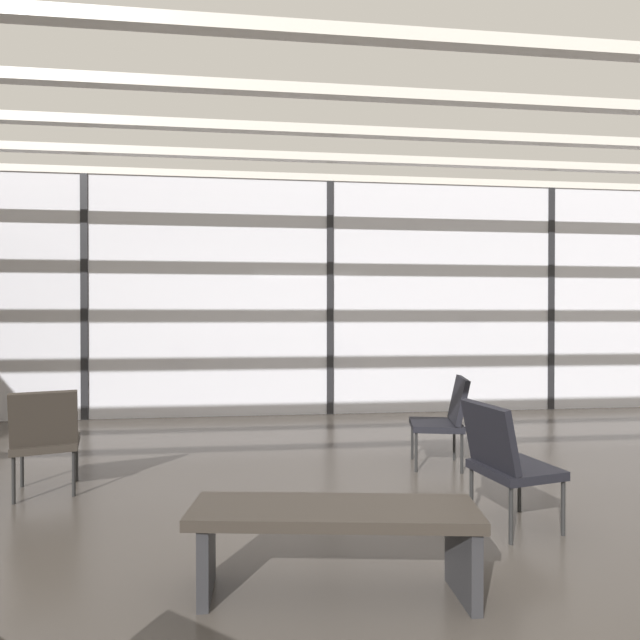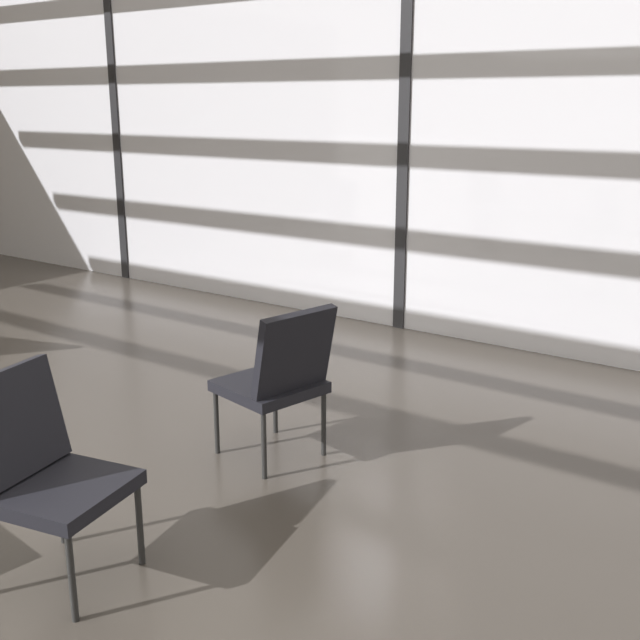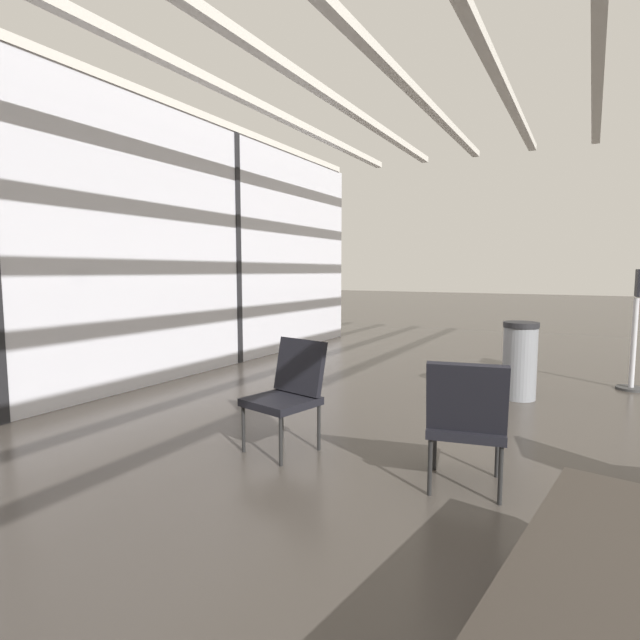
% 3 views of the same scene
% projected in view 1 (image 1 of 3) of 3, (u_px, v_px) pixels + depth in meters
% --- Properties ---
extents(ground_plane, '(60.00, 60.00, 0.00)m').
position_uv_depth(ground_plane, '(479.00, 638.00, 2.24)').
color(ground_plane, '#38332D').
extents(glass_curtain_wall, '(14.00, 0.08, 3.47)m').
position_uv_depth(glass_curtain_wall, '(330.00, 298.00, 7.40)').
color(glass_curtain_wall, silver).
rests_on(glass_curtain_wall, ground).
extents(window_mullion_0, '(0.10, 0.12, 3.47)m').
position_uv_depth(window_mullion_0, '(85.00, 297.00, 7.01)').
color(window_mullion_0, black).
rests_on(window_mullion_0, ground).
extents(window_mullion_1, '(0.10, 0.12, 3.47)m').
position_uv_depth(window_mullion_1, '(330.00, 298.00, 7.40)').
color(window_mullion_1, black).
rests_on(window_mullion_1, ground).
extents(window_mullion_2, '(0.10, 0.12, 3.47)m').
position_uv_depth(window_mullion_2, '(550.00, 299.00, 7.78)').
color(window_mullion_2, black).
rests_on(window_mullion_2, ground).
extents(ceiling_slats, '(13.72, 6.72, 0.10)m').
position_uv_depth(ceiling_slats, '(382.00, 68.00, 4.10)').
color(ceiling_slats, beige).
rests_on(ceiling_slats, glass_curtain_wall).
extents(parked_airplane, '(14.06, 3.79, 3.79)m').
position_uv_depth(parked_airplane, '(364.00, 298.00, 11.83)').
color(parked_airplane, silver).
rests_on(parked_airplane, ground).
extents(lounge_chair_1, '(0.61, 0.58, 0.87)m').
position_uv_depth(lounge_chair_1, '(445.00, 416.00, 4.81)').
color(lounge_chair_1, black).
rests_on(lounge_chair_1, ground).
extents(lounge_chair_2, '(0.61, 0.64, 0.87)m').
position_uv_depth(lounge_chair_2, '(46.00, 435.00, 4.03)').
color(lounge_chair_2, '#28231E').
rests_on(lounge_chair_2, ground).
extents(lounge_chair_3, '(0.61, 0.58, 0.87)m').
position_uv_depth(lounge_chair_3, '(505.00, 457.00, 3.40)').
color(lounge_chair_3, black).
rests_on(lounge_chair_3, ground).
extents(waiting_bench, '(1.54, 0.60, 0.47)m').
position_uv_depth(waiting_bench, '(334.00, 527.00, 2.58)').
color(waiting_bench, '#28231E').
rests_on(waiting_bench, ground).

